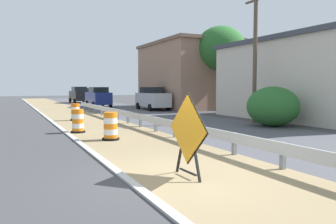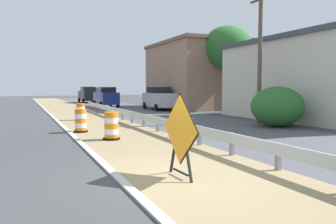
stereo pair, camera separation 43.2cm
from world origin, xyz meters
The scene contains 17 objects.
ground_plane centered at (0.00, 0.00, 0.00)m, with size 160.00×160.00×0.00m, color #3D3D3F.
median_dirt_strip centered at (0.80, 0.00, 0.00)m, with size 4.00×120.00×0.01m, color #8E7A56.
curb_near_edge centered at (-1.30, 0.00, 0.00)m, with size 0.20×120.00×0.11m, color #ADADA8.
guardrail_median centered at (2.57, 1.58, 0.52)m, with size 0.18×46.46×0.71m.
warning_sign_diamond centered at (0.07, -0.02, 1.06)m, with size 0.10×1.68×1.98m.
traffic_barrel_nearest centered at (-0.01, 6.10, 0.50)m, with size 0.68×0.68×1.11m.
traffic_barrel_close centered at (-0.77, 8.86, 0.49)m, with size 0.65×0.65×1.09m.
traffic_barrel_mid centered at (0.16, 14.68, 0.49)m, with size 0.65×0.65×1.08m.
car_lead_near_lane centered at (5.02, 38.74, 1.09)m, with size 2.15×4.50×2.17m.
car_trailing_near_lane centered at (8.50, 21.76, 1.06)m, with size 2.02×4.77×2.13m.
car_lead_far_lane centered at (5.00, 28.18, 1.06)m, with size 2.02×4.62×2.12m.
car_mid_far_lane centered at (8.55, 50.78, 0.98)m, with size 2.00×4.32×1.96m.
roadside_shop_near centered at (15.23, 8.91, 2.65)m, with size 9.00×12.31×5.28m.
roadside_shop_far centered at (12.99, 23.31, 3.33)m, with size 7.03×10.57×6.63m.
utility_pole_near centered at (9.56, 8.83, 4.00)m, with size 0.24×1.80×7.68m.
bush_roadside centered at (9.17, 6.85, 1.07)m, with size 2.78×2.78×2.14m, color #286028.
tree_roadside centered at (13.62, 18.20, 5.53)m, with size 4.45×4.45×7.55m.
Camera 2 is at (-3.27, -6.87, 2.10)m, focal length 35.43 mm.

